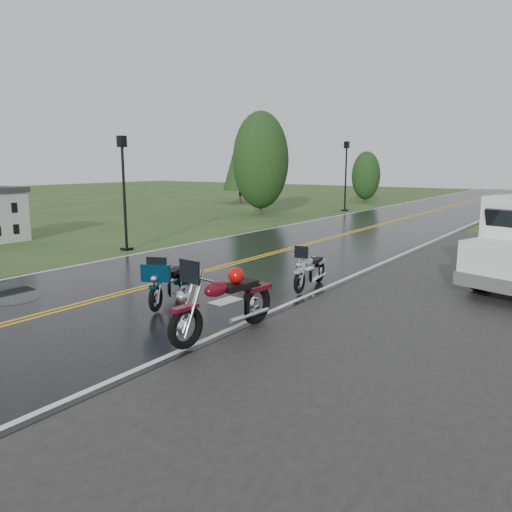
{
  "coord_description": "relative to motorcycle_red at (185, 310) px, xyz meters",
  "views": [
    {
      "loc": [
        9.41,
        -7.44,
        3.14
      ],
      "look_at": [
        2.8,
        2.0,
        1.0
      ],
      "focal_mm": 35.0,
      "sensor_mm": 36.0,
      "label": 1
    }
  ],
  "objects": [
    {
      "name": "motorcycle_red",
      "position": [
        0.0,
        0.0,
        0.0
      ],
      "size": [
        1.13,
        2.59,
        1.49
      ],
      "primitive_type": null,
      "rotation": [
        0.0,
        0.0,
        -0.09
      ],
      "color": "#5B0A17",
      "rests_on": "ground"
    },
    {
      "name": "lamp_post_far_left",
      "position": [
        -8.81,
        25.05,
        1.57
      ],
      "size": [
        0.4,
        0.4,
        4.64
      ],
      "primitive_type": null,
      "color": "black",
      "rests_on": "ground"
    },
    {
      "name": "lamp_post_near_left",
      "position": [
        -8.75,
        6.24,
        1.34
      ],
      "size": [
        0.36,
        0.36,
        4.16
      ],
      "primitive_type": null,
      "color": "black",
      "rests_on": "ground"
    },
    {
      "name": "tree_left_far",
      "position": [
        -10.67,
        32.89,
        1.02
      ],
      "size": [
        2.3,
        2.3,
        3.54
      ],
      "primitive_type": null,
      "color": "#1E3D19",
      "rests_on": "ground"
    },
    {
      "name": "ground",
      "position": [
        -3.87,
        1.58,
        -0.74
      ],
      "size": [
        120.0,
        120.0,
        0.0
      ],
      "primitive_type": "plane",
      "color": "#2D471E",
      "rests_on": "ground"
    },
    {
      "name": "pine_left_far",
      "position": [
        -18.91,
        26.81,
        2.17
      ],
      "size": [
        2.8,
        2.8,
        5.83
      ],
      "primitive_type": null,
      "color": "#1E3D19",
      "rests_on": "ground"
    },
    {
      "name": "van_white",
      "position": [
        3.22,
        7.17,
        0.47
      ],
      "size": [
        4.04,
        6.58,
        2.43
      ],
      "primitive_type": null,
      "rotation": [
        0.0,
        0.0,
        -0.3
      ],
      "color": "white",
      "rests_on": "ground"
    },
    {
      "name": "road",
      "position": [
        -3.87,
        11.58,
        -0.72
      ],
      "size": [
        8.0,
        100.0,
        0.04
      ],
      "primitive_type": "cube",
      "color": "black",
      "rests_on": "ground"
    },
    {
      "name": "motorcycle_silver",
      "position": [
        -0.28,
        4.27,
        -0.18
      ],
      "size": [
        0.96,
        1.99,
        1.13
      ],
      "primitive_type": null,
      "rotation": [
        0.0,
        0.0,
        0.14
      ],
      "color": "#929598",
      "rests_on": "ground"
    },
    {
      "name": "tree_left_mid",
      "position": [
        -12.16,
        19.93,
        1.96
      ],
      "size": [
        3.46,
        3.46,
        5.4
      ],
      "primitive_type": null,
      "color": "#1E3D19",
      "rests_on": "ground"
    },
    {
      "name": "motorcycle_teal",
      "position": [
        -2.01,
        1.24,
        -0.16
      ],
      "size": [
        1.43,
        2.1,
        1.17
      ],
      "primitive_type": null,
      "rotation": [
        0.0,
        0.0,
        0.4
      ],
      "color": "#042336",
      "rests_on": "ground"
    }
  ]
}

